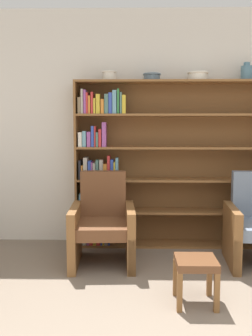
{
  "coord_description": "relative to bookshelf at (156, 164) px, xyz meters",
  "views": [
    {
      "loc": [
        -0.49,
        -1.61,
        1.4
      ],
      "look_at": [
        -0.58,
        2.38,
        0.95
      ],
      "focal_mm": 40.0,
      "sensor_mm": 36.0,
      "label": 1
    }
  ],
  "objects": [
    {
      "name": "bowl_cream",
      "position": [
        0.46,
        -0.02,
        1.0
      ],
      "size": [
        0.23,
        0.23,
        0.1
      ],
      "color": "silver",
      "rests_on": "bookshelf"
    },
    {
      "name": "bookshelf",
      "position": [
        0.0,
        0.0,
        0.0
      ],
      "size": [
        2.3,
        0.3,
        1.91
      ],
      "color": "brown",
      "rests_on": "ground"
    },
    {
      "name": "bowl_terracotta",
      "position": [
        -0.53,
        -0.02,
        1.01
      ],
      "size": [
        0.17,
        0.17,
        0.11
      ],
      "color": "silver",
      "rests_on": "bookshelf"
    },
    {
      "name": "wall_back",
      "position": [
        0.24,
        0.17,
        0.42
      ],
      "size": [
        12.0,
        0.06,
        2.75
      ],
      "color": "silver",
      "rests_on": "ground"
    },
    {
      "name": "vase_tall",
      "position": [
        1.01,
        -0.02,
        1.04
      ],
      "size": [
        0.13,
        0.13,
        0.2
      ],
      "color": "slate",
      "rests_on": "bookshelf"
    },
    {
      "name": "armchair_leather",
      "position": [
        -0.57,
        -0.59,
        -0.57
      ],
      "size": [
        0.67,
        0.71,
        0.92
      ],
      "rotation": [
        0.0,
        0.0,
        3.19
      ],
      "color": "brown",
      "rests_on": "ground"
    },
    {
      "name": "footstool",
      "position": [
        0.23,
        -1.49,
        -0.67
      ],
      "size": [
        0.32,
        0.32,
        0.37
      ],
      "color": "brown",
      "rests_on": "ground"
    },
    {
      "name": "bowl_brass",
      "position": [
        -0.05,
        -0.02,
        1.0
      ],
      "size": [
        0.2,
        0.2,
        0.08
      ],
      "color": "slate",
      "rests_on": "bookshelf"
    }
  ]
}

